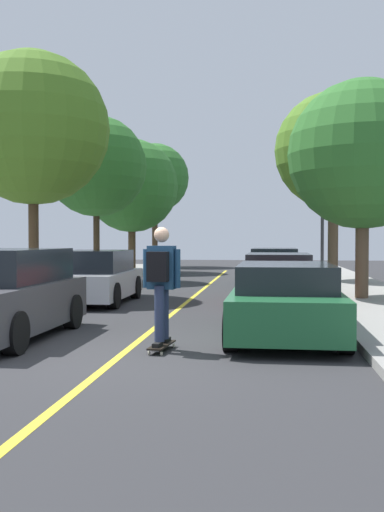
# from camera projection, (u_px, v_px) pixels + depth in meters

# --- Properties ---
(ground) EXTENTS (80.00, 80.00, 0.00)m
(ground) POSITION_uv_depth(u_px,v_px,m) (122.00, 354.00, 8.77)
(ground) COLOR #2D2D30
(center_line) EXTENTS (0.12, 39.20, 0.01)m
(center_line) POSITION_uv_depth(u_px,v_px,m) (167.00, 318.00, 12.74)
(center_line) COLOR gold
(center_line) RESTS_ON ground
(parked_car_left_near) EXTENTS (2.00, 4.07, 1.39)m
(parked_car_left_near) POSITION_uv_depth(u_px,v_px,m) (94.00, 277.00, 15.82)
(parked_car_left_near) COLOR #B7B7BC
(parked_car_left_near) RESTS_ON ground
(parked_car_right_nearest) EXTENTS (1.94, 4.65, 1.26)m
(parked_car_right_nearest) POSITION_uv_depth(u_px,v_px,m) (285.00, 300.00, 10.44)
(parked_car_right_nearest) COLOR #1E5B33
(parked_car_right_nearest) RESTS_ON ground
(parked_car_right_near) EXTENTS (1.99, 4.59, 1.31)m
(parked_car_right_near) POSITION_uv_depth(u_px,v_px,m) (278.00, 278.00, 15.89)
(parked_car_right_near) COLOR maroon
(parked_car_right_near) RESTS_ON ground
(parked_car_right_far) EXTENTS (2.04, 4.63, 1.35)m
(parked_car_right_far) POSITION_uv_depth(u_px,v_px,m) (274.00, 266.00, 22.47)
(parked_car_right_far) COLOR #196066
(parked_car_right_far) RESTS_ON ground
(street_tree_left_nearest) EXTENTS (4.41, 4.41, 6.95)m
(street_tree_left_nearest) POSITION_uv_depth(u_px,v_px,m) (33.00, 129.00, 17.29)
(street_tree_left_nearest) COLOR #4C3823
(street_tree_left_nearest) RESTS_ON sidewalk_left
(street_tree_left_near) EXTENTS (4.00, 4.00, 6.44)m
(street_tree_left_near) POSITION_uv_depth(u_px,v_px,m) (96.00, 166.00, 23.78)
(street_tree_left_near) COLOR #3D2D1E
(street_tree_left_near) RESTS_ON sidewalk_left
(street_tree_left_far) EXTENTS (4.68, 4.68, 6.57)m
(street_tree_left_far) POSITION_uv_depth(u_px,v_px,m) (132.00, 186.00, 30.12)
(street_tree_left_far) COLOR #4C3823
(street_tree_left_far) RESTS_ON sidewalk_left
(street_tree_left_farthest) EXTENTS (4.16, 4.16, 7.35)m
(street_tree_left_farthest) POSITION_uv_depth(u_px,v_px,m) (155.00, 178.00, 36.39)
(street_tree_left_farthest) COLOR #3D2D1E
(street_tree_left_farthest) RESTS_ON sidewalk_left
(street_tree_right_nearest) EXTENTS (3.91, 3.91, 5.71)m
(street_tree_right_nearest) POSITION_uv_depth(u_px,v_px,m) (363.00, 155.00, 15.67)
(street_tree_right_nearest) COLOR brown
(street_tree_right_nearest) RESTS_ON sidewalk_right
(street_tree_right_near) EXTENTS (4.38, 4.38, 7.05)m
(street_tree_right_near) POSITION_uv_depth(u_px,v_px,m) (334.00, 151.00, 22.39)
(street_tree_right_near) COLOR brown
(street_tree_right_near) RESTS_ON sidewalk_right
(streetlamp) EXTENTS (0.36, 0.24, 5.03)m
(streetlamp) POSITION_uv_depth(u_px,v_px,m) (322.00, 202.00, 22.15)
(streetlamp) COLOR #38383D
(streetlamp) RESTS_ON sidewalk_right
(skateboard) EXTENTS (0.31, 0.86, 0.10)m
(skateboard) POSITION_uv_depth(u_px,v_px,m) (162.00, 345.00, 9.01)
(skateboard) COLOR black
(skateboard) RESTS_ON ground
(skateboarder) EXTENTS (0.59, 0.71, 1.76)m
(skateboarder) POSITION_uv_depth(u_px,v_px,m) (161.00, 278.00, 8.95)
(skateboarder) COLOR black
(skateboarder) RESTS_ON skateboard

